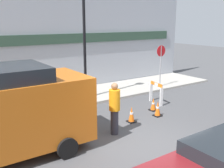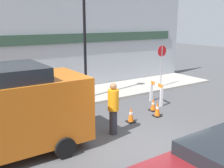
# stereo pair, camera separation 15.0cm
# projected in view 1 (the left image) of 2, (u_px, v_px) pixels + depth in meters

# --- Properties ---
(ground_plane) EXTENTS (60.00, 60.00, 0.00)m
(ground_plane) POSITION_uv_depth(u_px,v_px,m) (149.00, 148.00, 7.79)
(ground_plane) COLOR #4C4C4F
(sidewalk_slab) EXTENTS (18.00, 2.89, 0.11)m
(sidewalk_slab) POSITION_uv_depth(u_px,v_px,m) (65.00, 99.00, 12.55)
(sidewalk_slab) COLOR #ADA89E
(sidewalk_slab) RESTS_ON ground_plane
(storefront_facade) EXTENTS (18.00, 0.22, 5.50)m
(storefront_facade) POSITION_uv_depth(u_px,v_px,m) (50.00, 40.00, 13.13)
(storefront_facade) COLOR #A3A8B2
(storefront_facade) RESTS_ON ground_plane
(streetlamp_post) EXTENTS (0.44, 0.44, 5.66)m
(streetlamp_post) POSITION_uv_depth(u_px,v_px,m) (84.00, 20.00, 11.71)
(streetlamp_post) COLOR black
(streetlamp_post) RESTS_ON sidewalk_slab
(stop_sign) EXTENTS (0.60, 0.06, 2.28)m
(stop_sign) POSITION_uv_depth(u_px,v_px,m) (161.00, 59.00, 14.37)
(stop_sign) COLOR gray
(stop_sign) RESTS_ON sidewalk_slab
(barricade_0) EXTENTS (0.30, 0.76, 1.00)m
(barricade_0) POSITION_uv_depth(u_px,v_px,m) (74.00, 99.00, 10.83)
(barricade_0) COLOR white
(barricade_0) RESTS_ON ground_plane
(barricade_1) EXTENTS (0.29, 0.91, 0.98)m
(barricade_1) POSITION_uv_depth(u_px,v_px,m) (156.00, 92.00, 11.91)
(barricade_1) COLOR white
(barricade_1) RESTS_ON ground_plane
(traffic_cone_0) EXTENTS (0.30, 0.30, 0.60)m
(traffic_cone_0) POSITION_uv_depth(u_px,v_px,m) (132.00, 115.00, 9.75)
(traffic_cone_0) COLOR black
(traffic_cone_0) RESTS_ON ground_plane
(traffic_cone_1) EXTENTS (0.30, 0.30, 0.54)m
(traffic_cone_1) POSITION_uv_depth(u_px,v_px,m) (153.00, 104.00, 11.03)
(traffic_cone_1) COLOR black
(traffic_cone_1) RESTS_ON ground_plane
(traffic_cone_2) EXTENTS (0.30, 0.30, 0.59)m
(traffic_cone_2) POSITION_uv_depth(u_px,v_px,m) (114.00, 96.00, 12.24)
(traffic_cone_2) COLOR black
(traffic_cone_2) RESTS_ON ground_plane
(traffic_cone_3) EXTENTS (0.30, 0.30, 0.60)m
(traffic_cone_3) POSITION_uv_depth(u_px,v_px,m) (80.00, 111.00, 10.17)
(traffic_cone_3) COLOR black
(traffic_cone_3) RESTS_ON ground_plane
(traffic_cone_4) EXTENTS (0.30, 0.30, 0.62)m
(traffic_cone_4) POSITION_uv_depth(u_px,v_px,m) (158.00, 109.00, 10.36)
(traffic_cone_4) COLOR black
(traffic_cone_4) RESTS_ON ground_plane
(person_worker) EXTENTS (0.51, 0.51, 1.75)m
(person_worker) POSITION_uv_depth(u_px,v_px,m) (115.00, 107.00, 8.57)
(person_worker) COLOR #33333D
(person_worker) RESTS_ON ground_plane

